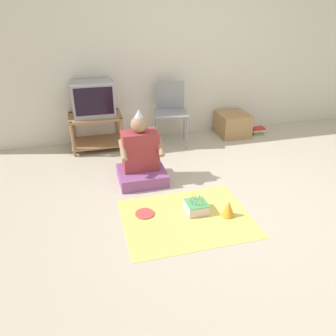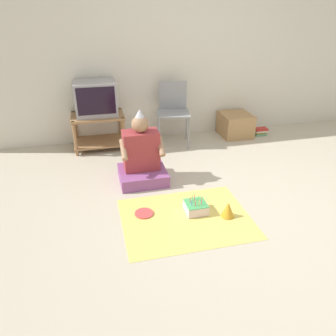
{
  "view_description": "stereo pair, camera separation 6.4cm",
  "coord_description": "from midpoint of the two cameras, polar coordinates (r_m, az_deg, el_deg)",
  "views": [
    {
      "loc": [
        -1.43,
        -2.47,
        1.89
      ],
      "look_at": [
        -0.66,
        0.43,
        0.35
      ],
      "focal_mm": 35.0,
      "sensor_mm": 36.0,
      "label": 1
    },
    {
      "loc": [
        -1.37,
        -2.48,
        1.89
      ],
      "look_at": [
        -0.66,
        0.43,
        0.35
      ],
      "focal_mm": 35.0,
      "sensor_mm": 36.0,
      "label": 2
    }
  ],
  "objects": [
    {
      "name": "tv_stand",
      "position": [
        4.73,
        -11.6,
        6.82
      ],
      "size": [
        0.72,
        0.5,
        0.49
      ],
      "color": "#997047",
      "rests_on": "ground_plane"
    },
    {
      "name": "party_cloth",
      "position": [
        3.22,
        3.71,
        -8.71
      ],
      "size": [
        1.24,
        0.96,
        0.01
      ],
      "color": "#EAD666",
      "rests_on": "ground_plane"
    },
    {
      "name": "folding_chair",
      "position": [
        4.76,
        1.28,
        10.43
      ],
      "size": [
        0.53,
        0.49,
        0.88
      ],
      "color": "gray",
      "rests_on": "ground_plane"
    },
    {
      "name": "wall_back",
      "position": [
        4.97,
        2.89,
        20.0
      ],
      "size": [
        6.4,
        0.06,
        2.55
      ],
      "color": "beige",
      "rests_on": "ground_plane"
    },
    {
      "name": "party_hat_blue",
      "position": [
        3.26,
        10.96,
        -7.07
      ],
      "size": [
        0.13,
        0.13,
        0.16
      ],
      "color": "gold",
      "rests_on": "party_cloth"
    },
    {
      "name": "ground_plane",
      "position": [
        3.41,
        13.18,
        -7.29
      ],
      "size": [
        16.0,
        16.0,
        0.0
      ],
      "primitive_type": "plane",
      "color": "#BCB29E"
    },
    {
      "name": "cardboard_box_stack",
      "position": [
        5.24,
        11.98,
        7.39
      ],
      "size": [
        0.45,
        0.48,
        0.35
      ],
      "color": "#A87F51",
      "rests_on": "ground_plane"
    },
    {
      "name": "book_pile",
      "position": [
        5.39,
        16.1,
        6.13
      ],
      "size": [
        0.21,
        0.15,
        0.11
      ],
      "color": "#60936B",
      "rests_on": "ground_plane"
    },
    {
      "name": "tv",
      "position": [
        4.62,
        -12.1,
        11.81
      ],
      "size": [
        0.55,
        0.42,
        0.46
      ],
      "color": "#99999E",
      "rests_on": "tv_stand"
    },
    {
      "name": "paper_plate",
      "position": [
        3.28,
        -3.63,
        -7.87
      ],
      "size": [
        0.19,
        0.19,
        0.01
      ],
      "color": "#D84C4C",
      "rests_on": "party_cloth"
    },
    {
      "name": "birthday_cake",
      "position": [
        3.29,
        5.42,
        -6.81
      ],
      "size": [
        0.21,
        0.21,
        0.17
      ],
      "color": "silver",
      "rests_on": "party_cloth"
    },
    {
      "name": "person_seated",
      "position": [
        3.77,
        -4.11,
        1.68
      ],
      "size": [
        0.54,
        0.5,
        0.85
      ],
      "color": "#8C4C8C",
      "rests_on": "ground_plane"
    }
  ]
}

